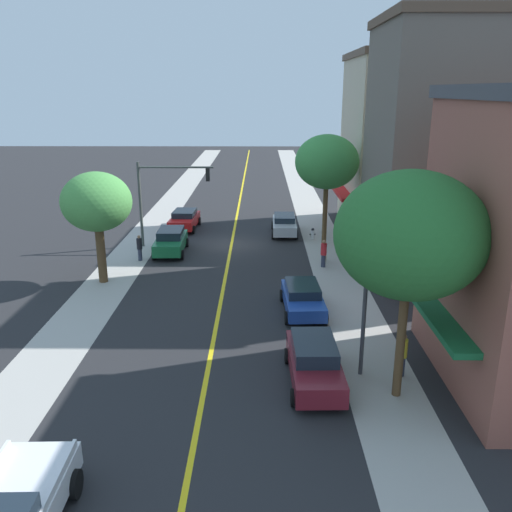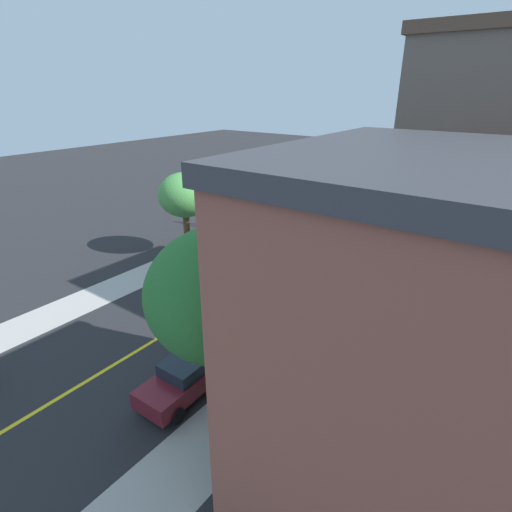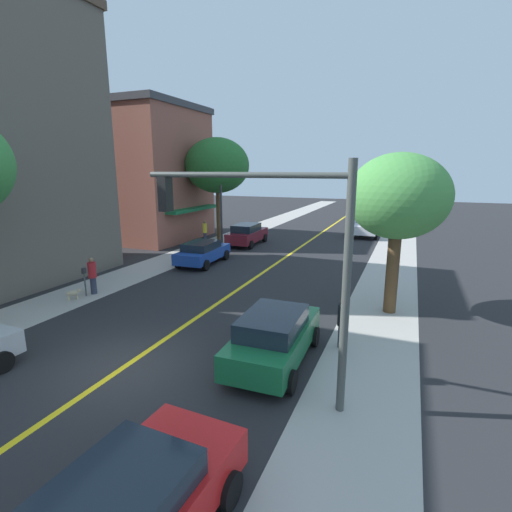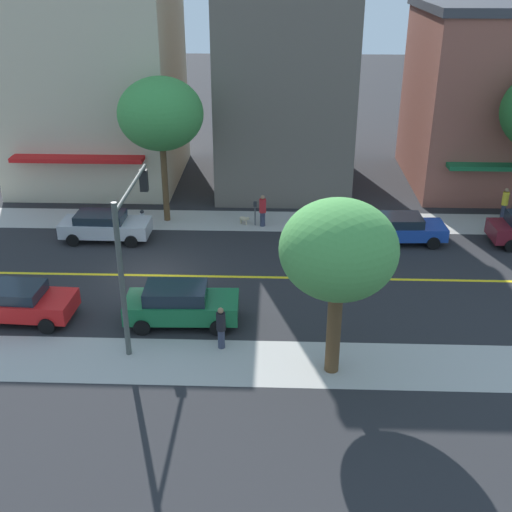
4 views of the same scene
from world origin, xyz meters
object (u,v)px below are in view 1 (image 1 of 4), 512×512
(pedestrian_black_shirt, at_px, (140,247))
(pedestrian_red_shirt, at_px, (324,253))
(street_lamp, at_px, (366,285))
(street_tree_left_near, at_px, (327,162))
(street_tree_right_corner, at_px, (410,235))
(green_sedan_right_curb, at_px, (171,241))
(street_tree_left_far, at_px, (97,203))
(pedestrian_yellow_shirt, at_px, (403,354))
(traffic_light_mast, at_px, (163,190))
(small_dog, at_px, (324,257))
(parking_meter, at_px, (324,252))
(blue_sedan_left_curb, at_px, (303,297))
(silver_sedan_left_curb, at_px, (284,224))
(red_sedan_right_curb, at_px, (184,219))
(fire_hydrant, at_px, (313,234))
(maroon_sedan_left_curb, at_px, (314,362))

(pedestrian_black_shirt, bearing_deg, pedestrian_red_shirt, 154.82)
(street_lamp, bearing_deg, street_tree_left_near, -92.06)
(street_tree_right_corner, distance_m, green_sedan_right_curb, 21.54)
(street_tree_left_far, xyz_separation_m, pedestrian_yellow_shirt, (-14.65, 10.53, -3.74))
(traffic_light_mast, distance_m, pedestrian_yellow_shirt, 21.97)
(street_tree_left_far, xyz_separation_m, street_lamp, (-13.09, 10.42, -0.96))
(pedestrian_red_shirt, relative_size, pedestrian_yellow_shirt, 0.99)
(street_tree_right_corner, height_order, small_dog, street_tree_right_corner)
(parking_meter, relative_size, blue_sedan_left_curb, 0.30)
(street_tree_left_near, height_order, small_dog, street_tree_left_near)
(street_tree_right_corner, xyz_separation_m, small_dog, (0.84, -15.72, -5.74))
(street_tree_left_far, bearing_deg, pedestrian_black_shirt, -107.46)
(parking_meter, distance_m, traffic_light_mast, 12.01)
(street_tree_right_corner, bearing_deg, small_dog, -86.93)
(street_tree_right_corner, relative_size, small_dog, 13.45)
(silver_sedan_left_curb, bearing_deg, small_dog, 19.06)
(pedestrian_black_shirt, bearing_deg, green_sedan_right_curb, -154.03)
(street_tree_left_far, xyz_separation_m, silver_sedan_left_curb, (-10.99, -10.85, -3.91))
(pedestrian_red_shirt, bearing_deg, red_sedan_right_curb, 6.82)
(street_tree_right_corner, bearing_deg, fire_hydrant, -87.07)
(fire_hydrant, bearing_deg, red_sedan_right_curb, -16.70)
(pedestrian_red_shirt, distance_m, pedestrian_yellow_shirt, 13.43)
(small_dog, bearing_deg, parking_meter, 21.94)
(street_tree_left_near, height_order, green_sedan_right_curb, street_tree_left_near)
(parking_meter, relative_size, pedestrian_black_shirt, 0.79)
(street_tree_right_corner, distance_m, pedestrian_black_shirt, 21.12)
(street_tree_left_far, distance_m, traffic_light_mast, 7.83)
(green_sedan_right_curb, bearing_deg, traffic_light_mast, -160.89)
(street_tree_left_near, height_order, pedestrian_yellow_shirt, street_tree_left_near)
(traffic_light_mast, relative_size, pedestrian_black_shirt, 3.49)
(maroon_sedan_left_curb, distance_m, pedestrian_yellow_shirt, 3.50)
(street_tree_left_near, xyz_separation_m, red_sedan_right_curb, (10.70, -4.22, -5.10))
(street_lamp, height_order, maroon_sedan_left_curb, street_lamp)
(fire_hydrant, height_order, silver_sedan_left_curb, silver_sedan_left_curb)
(street_lamp, relative_size, pedestrian_red_shirt, 3.40)
(street_tree_left_far, height_order, fire_hydrant, street_tree_left_far)
(street_tree_left_far, xyz_separation_m, maroon_sedan_left_curb, (-11.19, 11.04, -3.84))
(silver_sedan_left_curb, distance_m, green_sedan_right_curb, 9.45)
(silver_sedan_left_curb, height_order, pedestrian_red_shirt, pedestrian_red_shirt)
(pedestrian_black_shirt, distance_m, pedestrian_red_shirt, 11.90)
(fire_hydrant, height_order, traffic_light_mast, traffic_light_mast)
(pedestrian_black_shirt, distance_m, small_dog, 12.04)
(red_sedan_right_curb, distance_m, blue_sedan_left_curb, 18.53)
(green_sedan_right_curb, relative_size, small_dog, 7.37)
(street_lamp, bearing_deg, traffic_light_mast, -59.10)
(silver_sedan_left_curb, relative_size, green_sedan_right_curb, 1.01)
(pedestrian_black_shirt, bearing_deg, street_tree_right_corner, 109.65)
(street_tree_left_near, xyz_separation_m, street_lamp, (0.67, 18.54, -2.16))
(street_tree_right_corner, relative_size, pedestrian_black_shirt, 4.80)
(maroon_sedan_left_curb, xyz_separation_m, pedestrian_black_shirt, (9.92, -15.08, 0.05))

